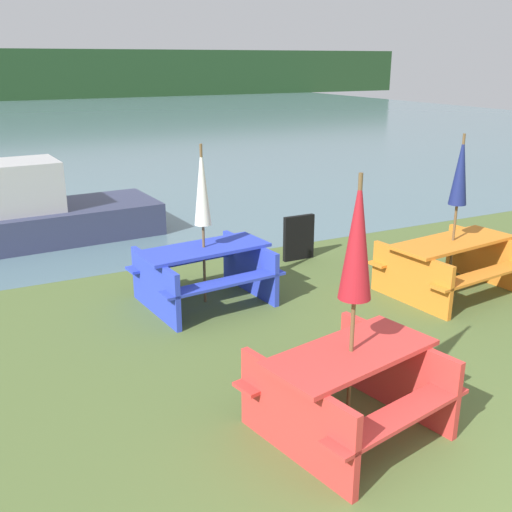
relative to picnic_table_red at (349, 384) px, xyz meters
name	(u,v)px	position (x,y,z in m)	size (l,w,h in m)	color
water	(18,124)	(0.55, 30.11, -0.47)	(60.00, 50.00, 0.00)	slate
picnic_table_red	(349,384)	(0.00, 0.00, 0.00)	(1.79, 1.65, 0.80)	red
picnic_table_orange	(451,261)	(3.28, 2.14, 0.00)	(2.04, 1.59, 0.77)	orange
picnic_table_blue	(204,269)	(0.02, 3.37, 0.01)	(1.86, 1.55, 0.79)	blue
umbrella_crimson	(357,240)	(0.00, 0.00, 1.32)	(0.28, 0.28, 2.34)	brown
umbrella_white	(202,187)	(0.02, 3.37, 1.14)	(0.22, 0.22, 2.17)	brown
umbrella_navy	(460,172)	(3.28, 2.14, 1.27)	(0.24, 0.24, 2.25)	brown
boat	(40,212)	(-1.51, 7.50, 0.06)	(3.88, 1.88, 1.49)	#333856
signboard	(299,238)	(2.11, 4.38, -0.09)	(0.55, 0.08, 0.75)	black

